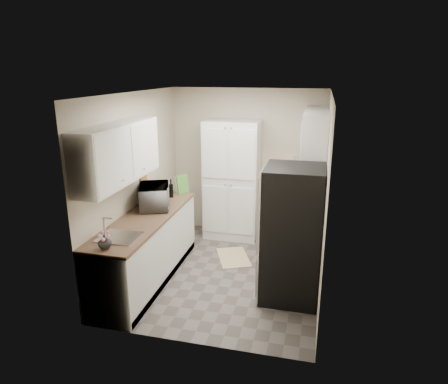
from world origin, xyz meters
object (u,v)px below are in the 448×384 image
object	(u,v)px
microwave	(155,196)
toaster_oven	(300,183)
wine_bottle	(171,189)
electric_range	(297,237)
refrigerator	(292,234)
pantry_cabinet	(232,180)

from	to	relation	value
microwave	toaster_oven	size ratio (longest dim) A/B	1.63
toaster_oven	microwave	bearing A→B (deg)	-120.58
wine_bottle	toaster_oven	xyz separation A→B (m)	(1.88, 0.89, -0.02)
wine_bottle	electric_range	bearing A→B (deg)	-1.46
toaster_oven	refrigerator	bearing A→B (deg)	-65.87
pantry_cabinet	electric_range	size ratio (longest dim) A/B	1.77
refrigerator	toaster_oven	distance (m)	1.74
refrigerator	wine_bottle	bearing A→B (deg)	155.82
pantry_cabinet	microwave	size ratio (longest dim) A/B	3.41
electric_range	wine_bottle	distance (m)	2.01
pantry_cabinet	electric_range	xyz separation A→B (m)	(1.17, -0.93, -0.52)
refrigerator	wine_bottle	world-z (taller)	refrigerator
refrigerator	pantry_cabinet	bearing A→B (deg)	123.46
refrigerator	microwave	bearing A→B (deg)	169.81
electric_range	toaster_oven	distance (m)	1.08
toaster_oven	electric_range	bearing A→B (deg)	-63.48
electric_range	microwave	xyz separation A→B (m)	(-1.98, -0.45, 0.60)
wine_bottle	pantry_cabinet	bearing A→B (deg)	49.39
pantry_cabinet	wine_bottle	distance (m)	1.15
microwave	toaster_oven	bearing A→B (deg)	-76.06
pantry_cabinet	wine_bottle	xyz separation A→B (m)	(-0.75, -0.88, 0.05)
electric_range	refrigerator	world-z (taller)	refrigerator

